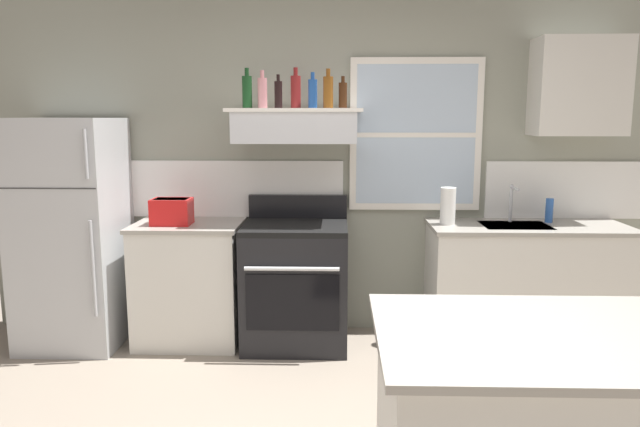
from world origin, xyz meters
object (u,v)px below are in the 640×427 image
object	(u,v)px
bottle_balsamic_dark	(278,94)
dish_soap_bottle	(549,210)
bottle_red_label_wine	(296,91)
bottle_rose_pink	(262,93)
stove_range	(296,283)
toaster	(172,211)
bottle_amber_wine	(328,92)
paper_towel_roll	(448,206)
refrigerator	(72,233)
bottle_blue_liqueur	(313,93)
bottle_dark_green_wine	(247,92)
bottle_brown_stout	(343,95)

from	to	relation	value
bottle_balsamic_dark	dish_soap_bottle	distance (m)	2.17
bottle_red_label_wine	bottle_rose_pink	bearing A→B (deg)	-173.13
stove_range	bottle_red_label_wine	world-z (taller)	bottle_red_label_wine
toaster	stove_range	size ratio (longest dim) A/B	0.27
bottle_amber_wine	paper_towel_roll	distance (m)	1.20
toaster	bottle_balsamic_dark	xyz separation A→B (m)	(0.78, 0.07, 0.84)
bottle_balsamic_dark	refrigerator	bearing A→B (deg)	-177.63
bottle_amber_wine	dish_soap_bottle	xyz separation A→B (m)	(1.64, 0.09, -0.86)
stove_range	bottle_blue_liqueur	xyz separation A→B (m)	(0.12, 0.13, 1.39)
stove_range	paper_towel_roll	xyz separation A→B (m)	(1.11, 0.04, 0.58)
toaster	bottle_dark_green_wine	bearing A→B (deg)	15.59
bottle_dark_green_wine	bottle_brown_stout	world-z (taller)	bottle_dark_green_wine
bottle_rose_pink	paper_towel_roll	xyz separation A→B (m)	(1.35, -0.09, -0.82)
refrigerator	paper_towel_roll	xyz separation A→B (m)	(2.76, 0.06, 0.21)
bottle_brown_stout	bottle_dark_green_wine	bearing A→B (deg)	178.20
bottle_red_label_wine	bottle_blue_liqueur	xyz separation A→B (m)	(0.13, -0.03, -0.02)
stove_range	bottle_red_label_wine	xyz separation A→B (m)	(-0.00, 0.16, 1.40)
bottle_brown_stout	paper_towel_roll	xyz separation A→B (m)	(0.77, -0.06, -0.80)
bottle_rose_pink	bottle_dark_green_wine	bearing A→B (deg)	-175.75
bottle_brown_stout	dish_soap_bottle	xyz separation A→B (m)	(1.54, 0.04, -0.84)
bottle_blue_liqueur	bottle_amber_wine	world-z (taller)	bottle_amber_wine
bottle_rose_pink	bottle_red_label_wine	world-z (taller)	bottle_red_label_wine
bottle_brown_stout	bottle_blue_liqueur	bearing A→B (deg)	171.92
bottle_brown_stout	paper_towel_roll	distance (m)	1.11
paper_towel_roll	bottle_brown_stout	bearing A→B (deg)	175.48
toaster	bottle_amber_wine	size ratio (longest dim) A/B	1.07
dish_soap_bottle	bottle_red_label_wine	bearing A→B (deg)	179.40
refrigerator	bottle_blue_liqueur	xyz separation A→B (m)	(1.77, 0.15, 1.01)
bottle_red_label_wine	bottle_amber_wine	bearing A→B (deg)	-23.82
stove_range	paper_towel_roll	size ratio (longest dim) A/B	4.04
bottle_dark_green_wine	bottle_blue_liqueur	bearing A→B (deg)	1.11
stove_range	bottle_balsamic_dark	bearing A→B (deg)	161.14
bottle_balsamic_dark	paper_towel_roll	bearing A→B (deg)	-0.14
refrigerator	bottle_balsamic_dark	xyz separation A→B (m)	(1.53, 0.06, 1.01)
refrigerator	paper_towel_roll	size ratio (longest dim) A/B	6.22
bottle_dark_green_wine	bottle_red_label_wine	distance (m)	0.35
bottle_amber_wine	paper_towel_roll	size ratio (longest dim) A/B	1.03
bottle_red_label_wine	dish_soap_bottle	bearing A→B (deg)	-0.60
bottle_balsamic_dark	bottle_red_label_wine	xyz separation A→B (m)	(0.12, 0.12, 0.02)
stove_range	dish_soap_bottle	size ratio (longest dim) A/B	6.06
bottle_amber_wine	paper_towel_roll	bearing A→B (deg)	-0.94
bottle_amber_wine	stove_range	bearing A→B (deg)	-167.66
bottle_red_label_wine	dish_soap_bottle	distance (m)	2.07
bottle_red_label_wine	paper_towel_roll	xyz separation A→B (m)	(1.11, -0.12, -0.82)
bottle_brown_stout	paper_towel_roll	world-z (taller)	bottle_brown_stout
bottle_balsamic_dark	bottle_brown_stout	xyz separation A→B (m)	(0.46, 0.06, -0.00)
toaster	bottle_balsamic_dark	world-z (taller)	bottle_balsamic_dark
toaster	bottle_blue_liqueur	size ratio (longest dim) A/B	1.15
bottle_amber_wine	bottle_brown_stout	size ratio (longest dim) A/B	1.21
bottle_amber_wine	paper_towel_roll	world-z (taller)	bottle_amber_wine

